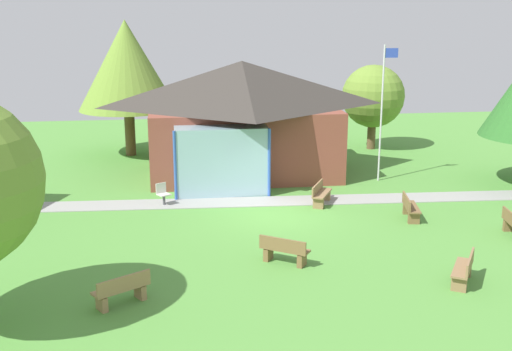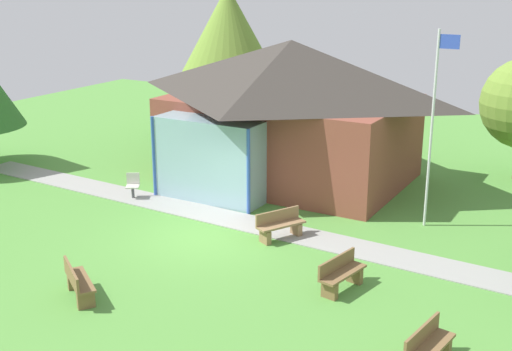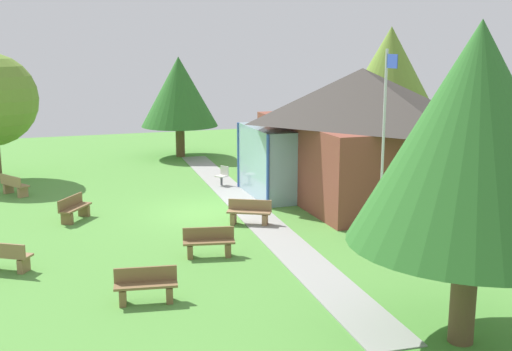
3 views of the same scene
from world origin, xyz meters
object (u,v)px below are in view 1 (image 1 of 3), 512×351
flagpole (382,108)px  tree_behind_pavilion_left (127,65)px  bench_rear_near_path (321,194)px  pavilion (241,116)px  patio_chair_west (163,195)px  bench_mid_right (410,208)px  bench_front_right (464,270)px  tree_behind_pavilion_right (373,96)px  bench_front_left (122,290)px  bench_front_center (284,251)px

flagpole → tree_behind_pavilion_left: 13.13m
bench_rear_near_path → pavilion: bearing=-127.2°
flagpole → patio_chair_west: 10.20m
flagpole → bench_mid_right: flagpole is taller
bench_mid_right → bench_front_right: (-0.58, -5.59, 0.00)m
bench_mid_right → tree_behind_pavilion_right: 12.22m
flagpole → bench_front_left: 15.41m
bench_rear_near_path → tree_behind_pavilion_left: (-7.84, 9.80, 4.23)m
bench_front_left → patio_chair_west: size_ratio=1.75×
patio_chair_west → bench_front_right: bearing=102.9°
bench_rear_near_path → tree_behind_pavilion_right: size_ratio=0.34×
bench_rear_near_path → bench_front_right: size_ratio=1.02×
pavilion → bench_front_left: 14.06m
flagpole → bench_mid_right: 6.04m
bench_front_left → bench_front_right: bearing=-31.5°
flagpole → bench_front_center: size_ratio=3.99×
bench_rear_near_path → tree_behind_pavilion_right: tree_behind_pavilion_right is taller
bench_front_right → tree_behind_pavilion_left: size_ratio=0.22×
tree_behind_pavilion_left → bench_front_center: bearing=-70.8°
bench_front_center → patio_chair_west: bearing=153.9°
pavilion → bench_front_right: bearing=-70.0°
pavilion → patio_chair_west: size_ratio=10.86×
bench_front_right → tree_behind_pavilion_left: bearing=61.8°
bench_front_right → tree_behind_pavilion_right: size_ratio=0.33×
bench_rear_near_path → bench_front_left: bearing=-14.7°
pavilion → tree_behind_pavilion_right: bearing=29.6°
bench_mid_right → bench_front_center: 6.33m
patio_chair_west → bench_front_center: bearing=88.0°
flagpole → bench_front_center: bearing=-123.6°
bench_mid_right → tree_behind_pavilion_right: bearing=-179.9°
bench_mid_right → patio_chair_west: 9.35m
pavilion → bench_mid_right: size_ratio=6.00×
bench_front_center → tree_behind_pavilion_left: tree_behind_pavilion_left is taller
bench_front_left → tree_behind_pavilion_left: tree_behind_pavilion_left is taller
bench_front_right → bench_rear_near_path: bearing=48.0°
patio_chair_west → tree_behind_pavilion_right: bearing=-173.1°
bench_front_right → bench_front_center: same height
tree_behind_pavilion_right → tree_behind_pavilion_left: 13.04m
bench_front_left → bench_rear_near_path: size_ratio=0.98×
flagpole → tree_behind_pavilion_left: bearing=149.3°
tree_behind_pavilion_right → bench_front_left: bearing=-124.9°
bench_front_right → flagpole: bearing=25.8°
bench_rear_near_path → bench_front_center: same height
pavilion → patio_chair_west: (-3.58, -4.56, -2.27)m
bench_mid_right → flagpole: bearing=-175.3°
pavilion → tree_behind_pavilion_right: (7.59, 4.31, 0.17)m
bench_mid_right → tree_behind_pavilion_right: tree_behind_pavilion_right is taller
bench_front_right → bench_front_center: (-4.68, 2.07, 0.00)m
bench_front_center → bench_front_right: bearing=10.5°
bench_mid_right → bench_rear_near_path: (-2.81, 2.14, 0.00)m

